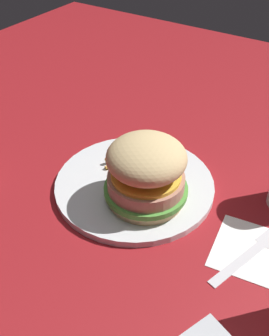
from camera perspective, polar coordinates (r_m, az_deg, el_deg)
ground_plane at (r=0.67m, az=0.30°, el=-4.51°), size 1.60×1.60×0.00m
plate at (r=0.69m, az=-0.00°, el=-2.34°), size 0.27×0.27×0.01m
sandwich at (r=0.62m, az=1.81°, el=-0.36°), size 0.13×0.13×0.11m
fries_pile at (r=0.73m, az=-1.35°, el=1.28°), size 0.09×0.08×0.01m
napkin at (r=0.61m, az=16.29°, el=-11.45°), size 0.12×0.12×0.00m
fork at (r=0.61m, az=16.43°, el=-11.22°), size 0.17×0.07×0.00m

